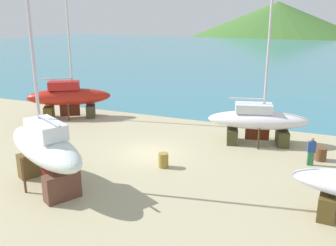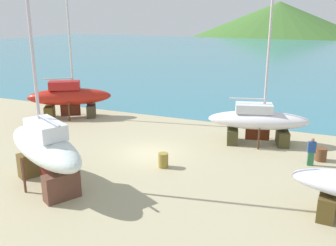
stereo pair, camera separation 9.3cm
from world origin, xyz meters
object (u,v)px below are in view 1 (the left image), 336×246
at_px(sailboat_small_center, 258,120).
at_px(barrel_rust_far, 163,160).
at_px(barrel_tipped_center, 321,154).
at_px(sailboat_large_starboard, 69,97).
at_px(worker, 311,151).
at_px(sailboat_mid_port, 45,148).

distance_m(sailboat_small_center, barrel_rust_far, 7.51).
bearing_deg(barrel_tipped_center, sailboat_large_starboard, 173.98).
height_order(sailboat_small_center, worker, sailboat_small_center).
bearing_deg(sailboat_mid_port, barrel_tipped_center, -116.05).
bearing_deg(sailboat_large_starboard, worker, -40.27).
height_order(sailboat_mid_port, sailboat_large_starboard, sailboat_mid_port).
bearing_deg(sailboat_small_center, barrel_rust_far, -138.58).
distance_m(worker, barrel_tipped_center, 1.24).
xyz_separation_m(sailboat_mid_port, sailboat_large_starboard, (-7.00, 11.14, -0.31)).
relative_size(sailboat_small_center, sailboat_large_starboard, 0.95).
distance_m(sailboat_mid_port, barrel_tipped_center, 15.62).
xyz_separation_m(sailboat_small_center, sailboat_large_starboard, (-15.54, 0.47, 0.16)).
height_order(barrel_rust_far, barrel_tipped_center, barrel_rust_far).
bearing_deg(barrel_tipped_center, barrel_rust_far, -150.96).
relative_size(sailboat_small_center, worker, 6.12).
bearing_deg(sailboat_small_center, barrel_tipped_center, -36.12).
height_order(sailboat_small_center, sailboat_mid_port, sailboat_mid_port).
height_order(sailboat_small_center, sailboat_large_starboard, sailboat_large_starboard).
height_order(sailboat_large_starboard, worker, sailboat_large_starboard).
bearing_deg(sailboat_large_starboard, barrel_rust_far, -61.24).
xyz_separation_m(barrel_rust_far, barrel_tipped_center, (8.21, 4.56, -0.03)).
height_order(worker, barrel_rust_far, worker).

